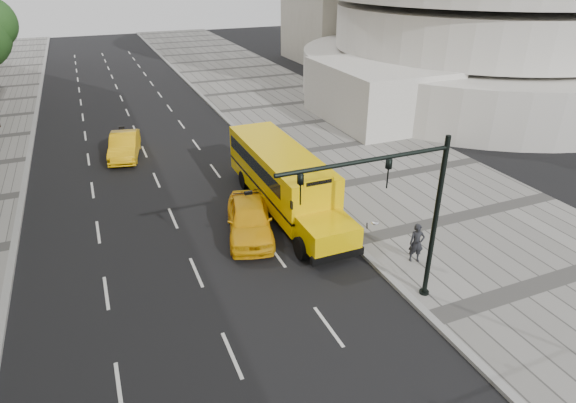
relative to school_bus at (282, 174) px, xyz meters
name	(u,v)px	position (x,y,z in m)	size (l,w,h in m)	color
ground	(193,214)	(-4.50, 0.80, -1.76)	(140.00, 140.00, 0.00)	black
sidewalk_museum	(395,176)	(7.50, 0.80, -1.69)	(12.00, 140.00, 0.15)	gray
curb_museum	(302,193)	(1.50, 0.80, -1.69)	(0.30, 140.00, 0.15)	gray
curb_far	(14,246)	(-12.50, 0.80, -1.69)	(0.30, 140.00, 0.15)	gray
school_bus	(282,174)	(0.00, 0.00, 0.00)	(2.96, 11.56, 3.19)	#F9C701
taxi_near	(249,219)	(-2.50, -2.21, -0.93)	(1.98, 4.91, 1.67)	#FFB90D
taxi_far	(124,146)	(-6.72, 10.29, -0.99)	(1.63, 4.69, 1.54)	#FFB90D
pedestrian	(417,243)	(3.10, -7.12, -0.76)	(0.62, 0.41, 1.71)	black
traffic_signal	(404,207)	(0.69, -9.10, 2.33)	(6.18, 0.36, 6.40)	black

